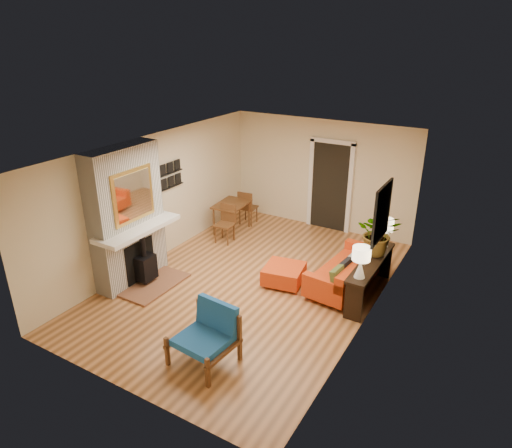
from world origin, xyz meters
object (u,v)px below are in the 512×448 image
Objects in this scene: dining_table at (234,209)px; lamp_far at (385,229)px; console_table at (371,268)px; sofa at (349,271)px; lamp_near at (361,259)px; houseplant at (379,233)px; ottoman at (284,274)px; blue_chair at (208,331)px.

dining_table is 3.00× the size of lamp_far.
sofa is at bearing 161.28° from console_table.
lamp_near is 0.65× the size of houseplant.
dining_table is 0.88× the size of console_table.
sofa is 3.55× the size of lamp_near.
ottoman is 2.67m from dining_table.
blue_chair is 3.86m from lamp_far.
ottoman is 0.50× the size of dining_table.
lamp_far is at bearing 90.00° from console_table.
sofa is at bearing -18.36° from dining_table.
console_table is at bearing -18.40° from dining_table.
houseplant reaches higher than dining_table.
ottoman is 1.51× the size of lamp_far.
houseplant is at bearing -13.98° from dining_table.
ottoman is 2.04m from lamp_far.
console_table is at bearing 13.07° from ottoman.
houseplant is at bearing -91.49° from lamp_far.
lamp_far is at bearing 51.13° from sofa.
blue_chair is 1.07× the size of houseplant.
lamp_far is (0.00, 0.69, 0.49)m from console_table.
lamp_near is at bearing -90.00° from lamp_far.
ottoman is 0.44× the size of console_table.
houseplant is (1.48, 3.12, 0.68)m from blue_chair.
ottoman is 1.78m from lamp_near.
console_table is at bearing -90.00° from lamp_far.
ottoman is at bearing -36.46° from dining_table.
lamp_near is at bearing -27.27° from dining_table.
houseplant is at bearing 23.60° from ottoman.
ottoman is (-1.09, -0.50, -0.11)m from sofa.
sofa is at bearing -128.87° from lamp_far.
console_table is (1.49, 2.81, 0.12)m from blue_chair.
dining_table reaches higher than console_table.
console_table is 0.85m from lamp_far.
blue_chair is at bearing -112.97° from lamp_far.
lamp_near is (0.44, -0.82, 0.74)m from sofa.
console_table is at bearing 90.00° from lamp_near.
ottoman is 0.92× the size of blue_chair.
sofa is at bearing 70.52° from blue_chair.
lamp_near is (1.49, 2.15, 0.60)m from blue_chair.
ottoman is 1.61m from console_table.
houseplant is at bearing 64.69° from blue_chair.
console_table reaches higher than ottoman.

